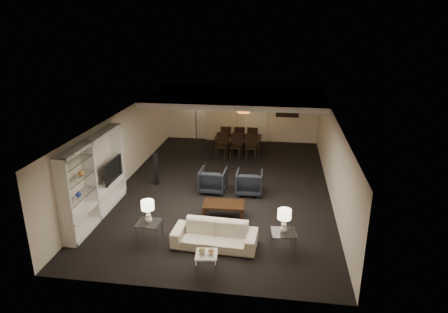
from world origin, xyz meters
name	(u,v)px	position (x,y,z in m)	size (l,w,h in m)	color
floor	(224,187)	(0.00, 0.00, 0.00)	(11.00, 11.00, 0.00)	black
ceiling	(224,115)	(0.00, 0.00, 2.50)	(7.00, 11.00, 0.02)	silver
wall_back	(241,114)	(0.00, 5.50, 1.25)	(7.00, 0.02, 2.50)	beige
wall_front	(185,239)	(0.00, -5.50, 1.25)	(7.00, 0.02, 2.50)	beige
wall_left	(123,148)	(-3.50, 0.00, 1.25)	(0.02, 11.00, 2.50)	beige
wall_right	(332,157)	(3.50, 0.00, 1.25)	(0.02, 11.00, 2.50)	beige
ceiling_soffit	(236,98)	(0.00, 3.50, 2.40)	(7.00, 4.00, 0.20)	silver
curtains	(221,115)	(-0.90, 5.42, 1.20)	(1.50, 0.12, 2.40)	beige
door	(256,119)	(0.70, 5.47, 1.05)	(0.90, 0.05, 2.10)	silver
painting	(287,109)	(2.10, 5.46, 1.55)	(0.95, 0.04, 0.65)	#142D38
media_unit	(95,179)	(-3.31, -2.60, 1.18)	(0.38, 3.40, 2.35)	white
pendant_light	(244,110)	(0.30, 3.50, 1.92)	(0.52, 0.52, 0.24)	#D8591E
sofa	(215,235)	(0.29, -3.70, 0.31)	(2.11, 0.83, 0.62)	beige
coffee_table	(224,210)	(0.29, -2.10, 0.21)	(1.16, 0.68, 0.42)	black
armchair_left	(213,180)	(-0.31, -0.40, 0.39)	(0.84, 0.86, 0.79)	black
armchair_right	(249,182)	(0.89, -0.40, 0.39)	(0.84, 0.86, 0.79)	black
side_table_left	(149,232)	(-1.41, -3.70, 0.27)	(0.58, 0.58, 0.54)	white
side_table_right	(283,242)	(1.99, -3.70, 0.27)	(0.58, 0.58, 0.54)	silver
table_lamp_left	(148,212)	(-1.41, -3.70, 0.84)	(0.33, 0.33, 0.60)	white
table_lamp_right	(284,221)	(1.99, -3.70, 0.84)	(0.33, 0.33, 0.60)	#F0E1CA
marble_table	(207,263)	(0.29, -4.80, 0.24)	(0.48, 0.48, 0.48)	white
gold_gourd_a	(202,250)	(0.19, -4.80, 0.56)	(0.15, 0.15, 0.15)	tan
gold_gourd_b	(211,251)	(0.39, -4.80, 0.55)	(0.14, 0.14, 0.14)	tan
television	(110,170)	(-3.28, -1.67, 1.09)	(0.15, 1.16, 0.67)	black
vase_blue	(78,194)	(-3.31, -3.56, 1.14)	(0.16, 0.16, 0.17)	#24359D
vase_amber	(81,172)	(-3.31, -3.30, 1.65)	(0.17, 0.17, 0.17)	#C88C42
floor_speaker	(156,169)	(-2.33, -0.10, 0.55)	(0.12, 0.12, 1.11)	black
dining_table	(238,145)	(0.07, 3.62, 0.34)	(1.96, 1.09, 0.69)	black
chair_nl	(222,146)	(-0.53, 2.97, 0.51)	(0.47, 0.47, 1.02)	black
chair_nm	(236,146)	(0.07, 2.97, 0.51)	(0.47, 0.47, 1.02)	black
chair_nr	(251,147)	(0.67, 2.97, 0.51)	(0.47, 0.47, 1.02)	black
chair_fl	(226,137)	(-0.53, 4.27, 0.51)	(0.47, 0.47, 1.02)	black
chair_fm	(240,137)	(0.07, 4.27, 0.51)	(0.47, 0.47, 1.02)	black
chair_fr	(253,138)	(0.67, 4.27, 0.51)	(0.47, 0.47, 1.02)	black
floor_lamp	(196,121)	(-2.06, 5.20, 0.93)	(0.27, 0.27, 1.86)	black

